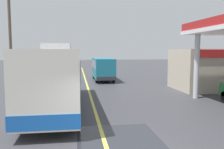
% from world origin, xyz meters
% --- Properties ---
extents(ground, '(120.00, 120.00, 0.00)m').
position_xyz_m(ground, '(0.00, 20.00, 0.00)').
color(ground, '#38383D').
extents(lane_divider_stripe, '(0.16, 50.00, 0.01)m').
position_xyz_m(lane_divider_stripe, '(0.00, 15.00, 0.00)').
color(lane_divider_stripe, '#D8CC4C').
rests_on(lane_divider_stripe, ground).
extents(wet_puddle_patch, '(3.06, 4.74, 0.01)m').
position_xyz_m(wet_puddle_patch, '(0.55, 1.24, 0.00)').
color(wet_puddle_patch, '#26282D').
rests_on(wet_puddle_patch, ground).
extents(coach_bus_main, '(2.60, 11.04, 3.69)m').
position_xyz_m(coach_bus_main, '(-2.10, 7.31, 1.72)').
color(coach_bus_main, silver).
rests_on(coach_bus_main, ground).
extents(minibus_opposing_lane, '(2.04, 6.13, 2.44)m').
position_xyz_m(minibus_opposing_lane, '(1.92, 19.57, 1.47)').
color(minibus_opposing_lane, teal).
rests_on(minibus_opposing_lane, ground).
extents(utility_pole_roadside, '(1.80, 0.24, 8.91)m').
position_xyz_m(utility_pole_roadside, '(-6.47, 14.83, 4.64)').
color(utility_pole_roadside, brown).
rests_on(utility_pole_roadside, ground).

